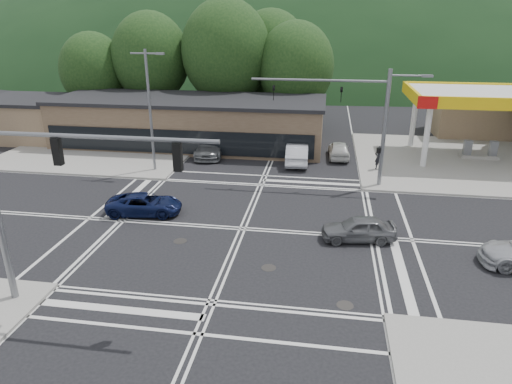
# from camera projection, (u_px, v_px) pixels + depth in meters

# --- Properties ---
(ground) EXTENTS (120.00, 120.00, 0.00)m
(ground) POSITION_uv_depth(u_px,v_px,m) (243.00, 229.00, 25.58)
(ground) COLOR black
(ground) RESTS_ON ground
(sidewalk_ne) EXTENTS (16.00, 16.00, 0.15)m
(sidewalk_ne) POSITION_uv_depth(u_px,v_px,m) (456.00, 161.00, 37.23)
(sidewalk_ne) COLOR gray
(sidewalk_ne) RESTS_ON ground
(sidewalk_nw) EXTENTS (16.00, 16.00, 0.15)m
(sidewalk_nw) POSITION_uv_depth(u_px,v_px,m) (110.00, 146.00, 41.53)
(sidewalk_nw) COLOR gray
(sidewalk_nw) RESTS_ON ground
(gas_station_canopy) EXTENTS (12.32, 8.34, 5.75)m
(gas_station_canopy) POSITION_uv_depth(u_px,v_px,m) (489.00, 99.00, 36.07)
(gas_station_canopy) COLOR silver
(gas_station_canopy) RESTS_ON ground
(convenience_store) EXTENTS (10.00, 6.00, 3.80)m
(convenience_store) POSITION_uv_depth(u_px,v_px,m) (487.00, 116.00, 45.07)
(convenience_store) COLOR #846B4F
(convenience_store) RESTS_ON ground
(commercial_row) EXTENTS (24.00, 8.00, 4.00)m
(commercial_row) POSITION_uv_depth(u_px,v_px,m) (190.00, 123.00, 41.67)
(commercial_row) COLOR brown
(commercial_row) RESTS_ON ground
(commercial_nw) EXTENTS (8.00, 7.00, 3.60)m
(commercial_nw) POSITION_uv_depth(u_px,v_px,m) (30.00, 120.00, 44.04)
(commercial_nw) COLOR #846B4F
(commercial_nw) RESTS_ON ground
(hill_north) EXTENTS (252.00, 126.00, 140.00)m
(hill_north) POSITION_uv_depth(u_px,v_px,m) (311.00, 66.00, 108.52)
(hill_north) COLOR #163317
(hill_north) RESTS_ON ground
(tree_n_a) EXTENTS (8.00, 8.00, 11.75)m
(tree_n_a) POSITION_uv_depth(u_px,v_px,m) (151.00, 57.00, 47.13)
(tree_n_a) COLOR #382619
(tree_n_a) RESTS_ON ground
(tree_n_b) EXTENTS (9.00, 9.00, 12.98)m
(tree_n_b) POSITION_uv_depth(u_px,v_px,m) (226.00, 52.00, 45.75)
(tree_n_b) COLOR #382619
(tree_n_b) RESTS_ON ground
(tree_n_c) EXTENTS (7.60, 7.60, 10.87)m
(tree_n_c) POSITION_uv_depth(u_px,v_px,m) (295.00, 66.00, 45.21)
(tree_n_c) COLOR #382619
(tree_n_c) RESTS_ON ground
(tree_n_d) EXTENTS (6.80, 6.80, 9.76)m
(tree_n_d) POSITION_uv_depth(u_px,v_px,m) (93.00, 70.00, 47.53)
(tree_n_d) COLOR #382619
(tree_n_d) RESTS_ON ground
(tree_n_e) EXTENTS (8.40, 8.40, 11.98)m
(tree_n_e) POSITION_uv_depth(u_px,v_px,m) (271.00, 56.00, 49.09)
(tree_n_e) COLOR #382619
(tree_n_e) RESTS_ON ground
(streetlight_nw) EXTENTS (2.50, 0.25, 9.00)m
(streetlight_nw) POSITION_uv_depth(u_px,v_px,m) (150.00, 105.00, 33.26)
(streetlight_nw) COLOR slate
(streetlight_nw) RESTS_ON ground
(signal_mast_ne) EXTENTS (11.65, 0.30, 8.00)m
(signal_mast_ne) POSITION_uv_depth(u_px,v_px,m) (367.00, 114.00, 30.32)
(signal_mast_ne) COLOR slate
(signal_mast_ne) RESTS_ON ground
(signal_mast_sw) EXTENTS (9.14, 0.28, 8.00)m
(signal_mast_sw) POSITION_uv_depth(u_px,v_px,m) (34.00, 188.00, 17.09)
(signal_mast_sw) COLOR slate
(signal_mast_sw) RESTS_ON ground
(car_blue_west) EXTENTS (4.68, 2.62, 1.24)m
(car_blue_west) POSITION_uv_depth(u_px,v_px,m) (144.00, 204.00, 27.33)
(car_blue_west) COLOR #0D153B
(car_blue_west) RESTS_ON ground
(car_grey_center) EXTENTS (4.08, 2.12, 1.32)m
(car_grey_center) POSITION_uv_depth(u_px,v_px,m) (359.00, 229.00, 24.07)
(car_grey_center) COLOR #5D5F62
(car_grey_center) RESTS_ON ground
(car_queue_a) EXTENTS (1.96, 5.05, 1.64)m
(car_queue_a) POSITION_uv_depth(u_px,v_px,m) (297.00, 153.00, 36.75)
(car_queue_a) COLOR silver
(car_queue_a) RESTS_ON ground
(car_queue_b) EXTENTS (1.81, 4.19, 1.41)m
(car_queue_b) POSITION_uv_depth(u_px,v_px,m) (339.00, 150.00, 38.12)
(car_queue_b) COLOR beige
(car_queue_b) RESTS_ON ground
(car_northbound) EXTENTS (2.75, 5.64, 1.58)m
(car_northbound) POSITION_uv_depth(u_px,v_px,m) (210.00, 146.00, 38.81)
(car_northbound) COLOR slate
(car_northbound) RESTS_ON ground
(pedestrian) EXTENTS (0.75, 0.58, 1.83)m
(pedestrian) POSITION_uv_depth(u_px,v_px,m) (379.00, 157.00, 34.78)
(pedestrian) COLOR black
(pedestrian) RESTS_ON sidewalk_ne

